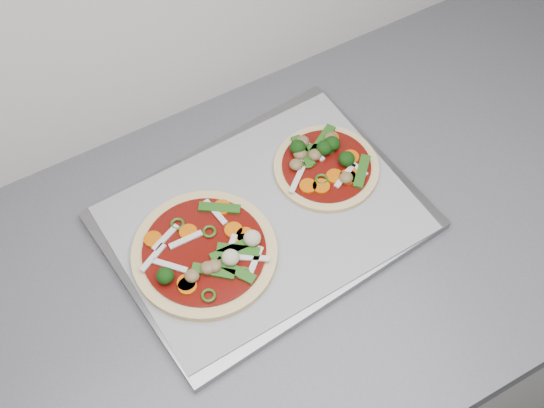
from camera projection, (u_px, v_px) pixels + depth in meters
base_cabinet at (466, 273)px, 1.56m from camera, size 3.60×0.60×0.86m
countertop at (527, 138)px, 1.18m from camera, size 3.60×0.60×0.04m
baking_tray at (264, 221)px, 1.07m from camera, size 0.45×0.35×0.01m
parchment at (264, 218)px, 1.06m from camera, size 0.42×0.31×0.00m
pizza_left at (206, 253)px, 1.02m from camera, size 0.24×0.24×0.03m
pizza_right at (325, 164)px, 1.10m from camera, size 0.16×0.16×0.03m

